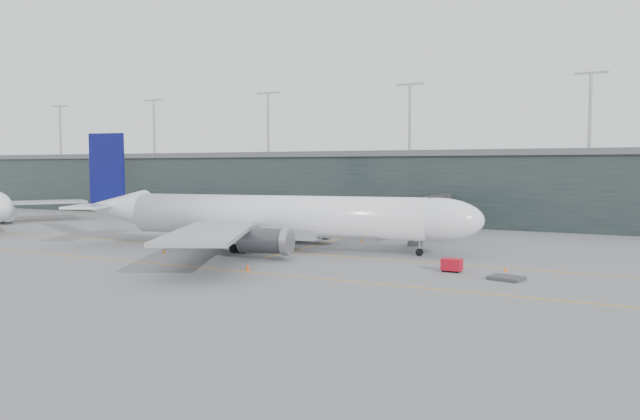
% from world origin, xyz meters
% --- Properties ---
extents(ground, '(320.00, 320.00, 0.00)m').
position_xyz_m(ground, '(0.00, 0.00, 0.00)').
color(ground, slate).
rests_on(ground, ground).
extents(taxiline_a, '(160.00, 0.25, 0.02)m').
position_xyz_m(taxiline_a, '(0.00, -4.00, 0.01)').
color(taxiline_a, orange).
rests_on(taxiline_a, ground).
extents(taxiline_b, '(160.00, 0.25, 0.02)m').
position_xyz_m(taxiline_b, '(0.00, -20.00, 0.01)').
color(taxiline_b, orange).
rests_on(taxiline_b, ground).
extents(taxiline_lead_main, '(0.25, 60.00, 0.02)m').
position_xyz_m(taxiline_lead_main, '(5.00, 20.00, 0.01)').
color(taxiline_lead_main, orange).
rests_on(taxiline_lead_main, ground).
extents(taxiline_lead_adj, '(0.25, 60.00, 0.02)m').
position_xyz_m(taxiline_lead_adj, '(-75.00, 20.00, 0.01)').
color(taxiline_lead_adj, orange).
rests_on(taxiline_lead_adj, ground).
extents(terminal, '(240.00, 36.00, 29.00)m').
position_xyz_m(terminal, '(-0.00, 58.00, 7.62)').
color(terminal, '#1C2727').
rests_on(terminal, ground).
extents(main_aircraft, '(60.63, 56.30, 17.05)m').
position_xyz_m(main_aircraft, '(1.98, -2.63, 4.78)').
color(main_aircraft, silver).
rests_on(main_aircraft, ground).
extents(jet_bridge, '(10.09, 43.99, 6.72)m').
position_xyz_m(jet_bridge, '(17.54, 24.91, 5.03)').
color(jet_bridge, '#2D2D32').
rests_on(jet_bridge, ground).
extents(gse_cart, '(2.28, 1.50, 1.52)m').
position_xyz_m(gse_cart, '(29.78, -9.46, 0.85)').
color(gse_cart, '#A60B1B').
rests_on(gse_cart, ground).
extents(baggage_dolly, '(3.86, 3.35, 0.33)m').
position_xyz_m(baggage_dolly, '(36.22, -11.69, 0.20)').
color(baggage_dolly, '#36363A').
rests_on(baggage_dolly, ground).
extents(uld_a, '(2.10, 1.84, 1.65)m').
position_xyz_m(uld_a, '(-6.48, 10.88, 0.87)').
color(uld_a, '#38383D').
rests_on(uld_a, ground).
extents(uld_b, '(2.44, 2.19, 1.84)m').
position_xyz_m(uld_b, '(-1.08, 10.56, 0.97)').
color(uld_b, '#38383D').
rests_on(uld_b, ground).
extents(uld_c, '(2.63, 2.27, 2.09)m').
position_xyz_m(uld_c, '(0.64, 11.59, 1.10)').
color(uld_c, '#38383D').
rests_on(uld_c, ground).
extents(cone_nose, '(0.39, 0.39, 0.62)m').
position_xyz_m(cone_nose, '(35.24, -6.77, 0.31)').
color(cone_nose, orange).
rests_on(cone_nose, ground).
extents(cone_wing_stbd, '(0.48, 0.48, 0.76)m').
position_xyz_m(cone_wing_stbd, '(8.59, -19.13, 0.38)').
color(cone_wing_stbd, '#E1400C').
rests_on(cone_wing_stbd, ground).
extents(cone_wing_port, '(0.41, 0.41, 0.65)m').
position_xyz_m(cone_wing_port, '(9.17, 12.54, 0.32)').
color(cone_wing_port, orange).
rests_on(cone_wing_port, ground).
extents(cone_tail, '(0.42, 0.42, 0.66)m').
position_xyz_m(cone_tail, '(-9.78, -12.26, 0.33)').
color(cone_tail, '#D35B0B').
rests_on(cone_tail, ground).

